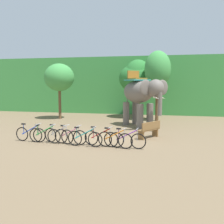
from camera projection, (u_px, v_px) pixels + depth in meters
ground_plane at (93, 138)px, 13.91m from camera, size 80.00×80.00×0.00m
foliage_hedge at (131, 85)px, 27.13m from camera, size 36.00×6.00×5.43m
tree_center_left at (59, 78)px, 21.10m from camera, size 2.43×2.43×4.52m
tree_far_left at (138, 79)px, 21.92m from camera, size 3.19×3.19×4.59m
tree_far_right at (138, 79)px, 21.67m from camera, size 2.45×2.45×4.89m
tree_center_right at (158, 70)px, 19.85m from camera, size 2.03×2.03×5.40m
elephant at (141, 94)px, 17.16m from camera, size 3.49×3.86×3.78m
bike_blue at (31, 134)px, 12.92m from camera, size 1.71×0.52×0.92m
bike_green at (45, 135)px, 12.65m from camera, size 1.71×0.52×0.92m
bike_white at (59, 135)px, 12.60m from camera, size 1.68×0.58×0.92m
bike_pink at (70, 136)px, 12.39m from camera, size 1.71×0.52×0.92m
bike_teal at (85, 138)px, 11.92m from camera, size 1.71×0.52×0.92m
bike_red at (101, 138)px, 11.97m from camera, size 1.70×0.52×0.92m
bike_orange at (115, 139)px, 11.67m from camera, size 1.69×0.53×0.92m
bike_purple at (127, 140)px, 11.57m from camera, size 1.71×0.52×0.92m
wooden_bench at (149, 129)px, 13.73m from camera, size 1.17×1.48×0.89m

